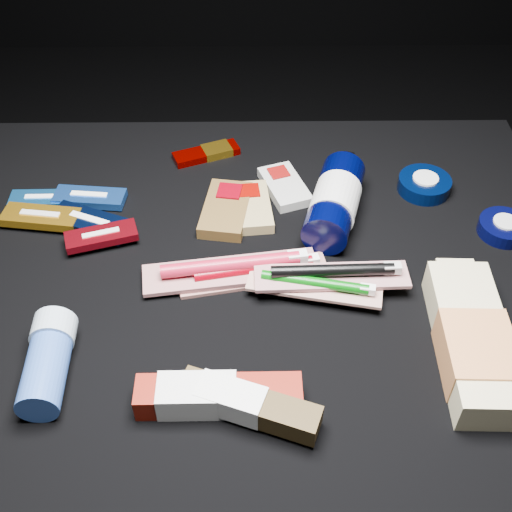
{
  "coord_description": "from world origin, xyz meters",
  "views": [
    {
      "loc": [
        0.01,
        -0.64,
        1.06
      ],
      "look_at": [
        0.01,
        0.01,
        0.42
      ],
      "focal_mm": 45.0,
      "sensor_mm": 36.0,
      "label": 1
    }
  ],
  "objects_px": {
    "lotion_bottle": "(335,201)",
    "bodywash_bottle": "(473,342)",
    "deodorant_stick": "(48,361)",
    "toothpaste_carton_red": "(211,396)"
  },
  "relations": [
    {
      "from": "lotion_bottle",
      "to": "bodywash_bottle",
      "type": "distance_m",
      "value": 0.3
    },
    {
      "from": "deodorant_stick",
      "to": "toothpaste_carton_red",
      "type": "relative_size",
      "value": 0.69
    },
    {
      "from": "lotion_bottle",
      "to": "bodywash_bottle",
      "type": "relative_size",
      "value": 0.91
    },
    {
      "from": "deodorant_stick",
      "to": "lotion_bottle",
      "type": "bearing_deg",
      "value": 35.22
    },
    {
      "from": "lotion_bottle",
      "to": "bodywash_bottle",
      "type": "height_order",
      "value": "lotion_bottle"
    },
    {
      "from": "deodorant_stick",
      "to": "toothpaste_carton_red",
      "type": "height_order",
      "value": "deodorant_stick"
    },
    {
      "from": "lotion_bottle",
      "to": "toothpaste_carton_red",
      "type": "relative_size",
      "value": 1.14
    },
    {
      "from": "toothpaste_carton_red",
      "to": "deodorant_stick",
      "type": "bearing_deg",
      "value": 166.69
    },
    {
      "from": "deodorant_stick",
      "to": "toothpaste_carton_red",
      "type": "xyz_separation_m",
      "value": [
        0.2,
        -0.05,
        -0.01
      ]
    },
    {
      "from": "lotion_bottle",
      "to": "deodorant_stick",
      "type": "height_order",
      "value": "lotion_bottle"
    }
  ]
}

